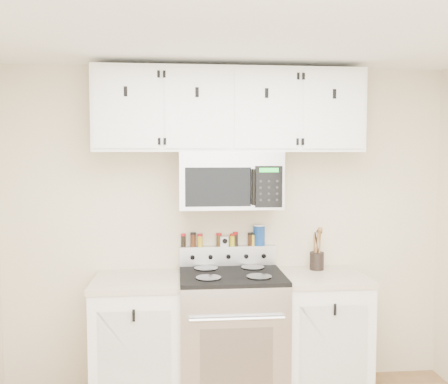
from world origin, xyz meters
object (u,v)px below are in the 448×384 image
salt_canister (259,235)px  microwave (230,180)px  range (231,334)px  utensil_crock (317,259)px

salt_canister → microwave: bearing=-148.2°
range → utensil_crock: size_ratio=3.42×
utensil_crock → salt_canister: size_ratio=1.91×
microwave → utensil_crock: 0.94m
range → microwave: bearing=89.8°
microwave → utensil_crock: microwave is taller
microwave → utensil_crock: bearing=4.0°
microwave → utensil_crock: size_ratio=2.36×
range → microwave: 1.15m
range → salt_canister: size_ratio=6.53×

